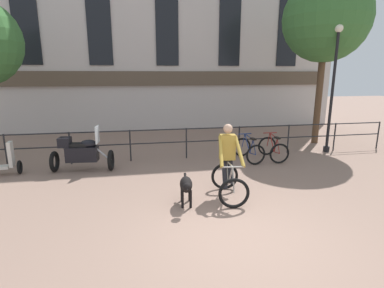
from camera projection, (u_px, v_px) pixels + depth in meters
name	position (u px, v px, depth m)	size (l,w,h in m)	color
ground_plane	(235.00, 237.00, 5.33)	(60.00, 60.00, 0.00)	#8E7060
canal_railing	(186.00, 138.00, 10.14)	(15.05, 0.05, 1.05)	#232326
building_facade	(166.00, 8.00, 14.48)	(18.00, 0.72, 11.94)	beige
cyclist_with_bike	(228.00, 165.00, 6.96)	(0.81, 1.24, 1.70)	black
dog	(186.00, 186.00, 6.51)	(0.34, 0.98, 0.65)	black
parked_motorcycle	(82.00, 153.00, 8.82)	(1.80, 0.79, 1.35)	black
parked_bicycle_near_lamp	(249.00, 150.00, 9.95)	(0.74, 1.16, 0.86)	black
parked_bicycle_mid_left	(273.00, 149.00, 10.11)	(0.71, 1.14, 0.86)	black
street_lamp	(333.00, 83.00, 10.58)	(0.28, 0.28, 4.48)	black
tree_canalside_right	(326.00, 19.00, 11.49)	(3.30, 3.30, 6.55)	brown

